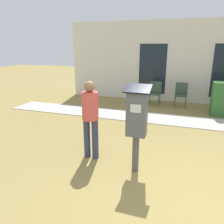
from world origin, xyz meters
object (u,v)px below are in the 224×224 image
(parking_meter, at_px, (137,118))
(person_standing, at_px, (90,114))
(outdoor_chair_middle, at_px, (181,93))
(outdoor_chair_left, at_px, (155,91))

(parking_meter, distance_m, person_standing, 1.00)
(outdoor_chair_middle, bearing_deg, person_standing, -90.00)
(outdoor_chair_left, bearing_deg, parking_meter, -96.48)
(parking_meter, distance_m, outdoor_chair_left, 4.95)
(parking_meter, xyz_separation_m, person_standing, (-0.97, 0.22, -0.09))
(outdoor_chair_middle, bearing_deg, parking_meter, -78.56)
(person_standing, relative_size, outdoor_chair_middle, 1.76)
(outdoor_chair_left, distance_m, outdoor_chair_middle, 0.97)
(parking_meter, relative_size, outdoor_chair_middle, 1.77)
(person_standing, bearing_deg, outdoor_chair_left, 53.24)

